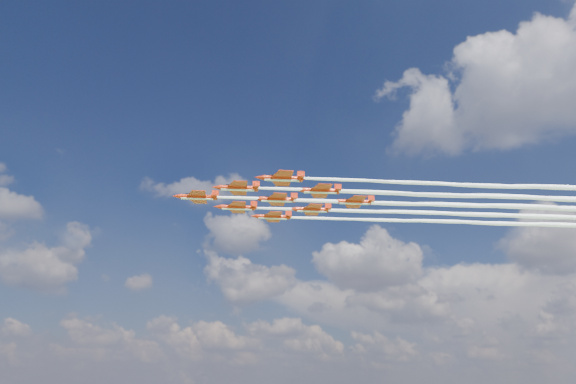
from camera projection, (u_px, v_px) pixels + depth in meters
name	position (u px, v px, depth m)	size (l,w,h in m)	color
jet_lead	(454.00, 205.00, 151.79)	(105.35, 102.74, 2.96)	#BA220A
jet_row2_port	(503.00, 197.00, 145.57)	(105.35, 102.74, 2.96)	#BA220A
jet_row2_starb	(479.00, 215.00, 159.88)	(105.35, 102.74, 2.96)	#BA220A
jet_row3_port	(557.00, 188.00, 139.35)	(105.35, 102.74, 2.96)	#BA220A
jet_row3_centre	(527.00, 207.00, 153.66)	(105.35, 102.74, 2.96)	#BA220A
jet_row3_starb	(502.00, 223.00, 167.96)	(105.35, 102.74, 2.96)	#BA220A
jet_row4_starb	(548.00, 217.00, 161.74)	(105.35, 102.74, 2.96)	#BA220A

